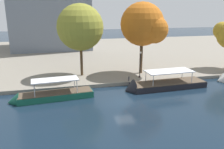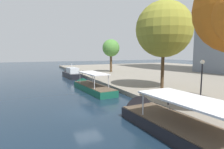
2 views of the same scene
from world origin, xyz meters
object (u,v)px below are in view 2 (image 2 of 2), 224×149
at_px(lamp_post, 201,81).
at_px(tree_0, 163,30).
at_px(motor_yacht_0, 71,75).
at_px(mooring_bollard_0, 83,72).
at_px(tour_boat_1, 91,88).
at_px(tour_boat_2, 176,129).
at_px(tree_1, 111,48).
at_px(mooring_bollard_2, 91,74).
at_px(mooring_bollard_1, 169,101).

xyz_separation_m(lamp_post, tree_0, (-9.58, 3.60, 5.69)).
distance_m(motor_yacht_0, mooring_bollard_0, 3.49).
relative_size(tour_boat_1, tour_boat_2, 0.87).
distance_m(tour_boat_2, mooring_bollard_0, 34.38).
xyz_separation_m(tour_boat_1, tree_1, (-18.40, 11.87, 6.60)).
bearing_deg(mooring_bollard_2, tour_boat_1, -18.74).
bearing_deg(motor_yacht_0, tour_boat_2, 176.65).
bearing_deg(tour_boat_1, lamp_post, -165.21).
xyz_separation_m(tour_boat_2, tree_1, (-35.30, 11.22, 6.57)).
bearing_deg(tree_1, tree_0, -7.15).
xyz_separation_m(tree_0, tree_1, (-23.84, 2.99, -2.00)).
relative_size(tour_boat_2, mooring_bollard_1, 17.64).
distance_m(tour_boat_1, lamp_post, 16.18).
bearing_deg(mooring_bollard_2, tour_boat_2, -6.72).
height_order(motor_yacht_0, lamp_post, lamp_post).
relative_size(mooring_bollard_0, mooring_bollard_1, 1.12).
xyz_separation_m(motor_yacht_0, tour_boat_1, (15.98, -0.50, -0.32)).
distance_m(tour_boat_1, mooring_bollard_0, 17.74).
xyz_separation_m(tour_boat_1, mooring_bollard_2, (-11.92, 4.05, 0.72)).
relative_size(mooring_bollard_1, tree_0, 0.06).
relative_size(mooring_bollard_2, tree_0, 0.07).
bearing_deg(tour_boat_1, mooring_bollard_1, -167.69).
bearing_deg(mooring_bollard_1, mooring_bollard_2, 179.48).
bearing_deg(tour_boat_2, tour_boat_1, 0.18).
relative_size(mooring_bollard_0, tree_1, 0.10).
height_order(tour_boat_1, tree_0, tree_0).
xyz_separation_m(mooring_bollard_0, lamp_post, (32.35, 1.59, 2.21)).
xyz_separation_m(tour_boat_1, tour_boat_2, (16.90, 0.65, 0.03)).
relative_size(motor_yacht_0, tree_1, 1.06).
bearing_deg(tree_0, mooring_bollard_0, -167.18).
bearing_deg(tree_1, tour_boat_2, -17.63).
bearing_deg(mooring_bollard_2, motor_yacht_0, -138.86).
relative_size(mooring_bollard_2, tree_1, 0.10).
bearing_deg(mooring_bollard_1, tour_boat_2, -36.42).
distance_m(mooring_bollard_1, mooring_bollard_2, 24.52).
distance_m(mooring_bollard_1, lamp_post, 3.62).
distance_m(mooring_bollard_1, tree_0, 11.83).
bearing_deg(tour_boat_1, tree_1, -37.39).
bearing_deg(tree_1, lamp_post, -11.15).
bearing_deg(lamp_post, tree_0, 159.42).
height_order(mooring_bollard_0, mooring_bollard_2, mooring_bollard_2).
xyz_separation_m(motor_yacht_0, tree_0, (21.41, 8.37, 8.28)).
relative_size(tour_boat_2, tree_1, 1.51).
height_order(mooring_bollard_1, tree_0, tree_0).
bearing_deg(mooring_bollard_0, tour_boat_2, -5.08).
xyz_separation_m(mooring_bollard_2, lamp_post, (26.94, 1.23, 2.20)).
relative_size(mooring_bollard_0, mooring_bollard_2, 0.97).
xyz_separation_m(tour_boat_1, tree_0, (5.44, 8.87, 8.60)).
bearing_deg(mooring_bollard_2, tree_0, 15.55).
xyz_separation_m(motor_yacht_0, tour_boat_2, (32.88, 0.15, -0.29)).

